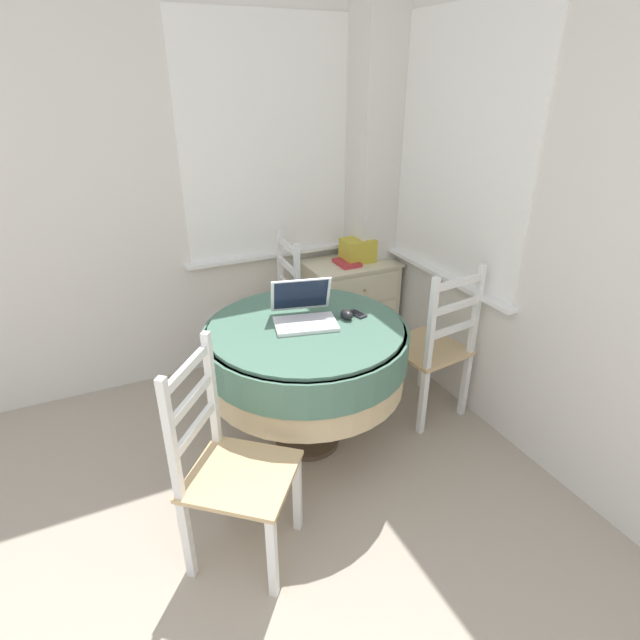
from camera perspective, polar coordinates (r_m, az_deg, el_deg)
The scene contains 11 objects.
corner_room_shell at distance 2.39m, azimuth -0.98°, elevation 12.14°, with size 4.54×4.56×2.55m.
round_dining_table at distance 2.58m, azimuth -1.60°, elevation -3.62°, with size 1.04×1.04×0.73m.
laptop at distance 2.53m, azimuth -1.85°, elevation 0.77°, with size 0.36×0.34×0.21m.
computer_mouse at distance 2.57m, azimuth 3.05°, elevation 0.64°, with size 0.06×0.09×0.05m.
cell_phone at distance 2.62m, azimuth 4.24°, elevation 0.72°, with size 0.07×0.12×0.01m.
dining_chair_near_back_window at distance 3.30m, azimuth -5.64°, elevation 0.65°, with size 0.43×0.41×0.96m.
dining_chair_near_right_window at distance 2.95m, azimuth 12.75°, elevation -3.13°, with size 0.44×0.45×0.96m.
dining_chair_camera_near at distance 2.11m, azimuth -10.28°, elevation -16.42°, with size 0.56×0.56×0.96m.
corner_cabinet at distance 3.60m, azimuth 3.40°, elevation 1.33°, with size 0.62×0.42×0.70m.
storage_box at distance 3.47m, azimuth 4.33°, elevation 7.97°, with size 0.21×0.17×0.16m.
book_on_cabinet at distance 3.42m, azimuth 3.09°, elevation 6.56°, with size 0.14×0.19×0.02m.
Camera 1 is at (0.36, -0.40, 1.86)m, focal length 28.00 mm.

